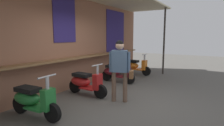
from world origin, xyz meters
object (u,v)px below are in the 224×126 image
scooter_green (32,100)px  scooter_orange (135,66)px  shopper_with_handbag (120,65)px  scooter_red (85,82)px  scooter_maroon (116,72)px

scooter_green → scooter_orange: (5.37, 0.00, 0.00)m
scooter_orange → shopper_with_handbag: 3.78m
scooter_red → shopper_with_handbag: 1.32m
scooter_orange → shopper_with_handbag: bearing=-68.8°
scooter_orange → shopper_with_handbag: size_ratio=0.85×
scooter_red → shopper_with_handbag: (0.05, -1.17, 0.61)m
shopper_with_handbag → scooter_red: bearing=72.3°
scooter_green → scooter_maroon: (3.61, 0.00, 0.00)m
scooter_red → shopper_with_handbag: size_ratio=0.85×
shopper_with_handbag → scooter_green: bearing=127.0°
scooter_green → scooter_maroon: bearing=86.0°
scooter_red → scooter_maroon: (1.84, 0.00, 0.00)m
scooter_maroon → shopper_with_handbag: 2.22m
scooter_green → shopper_with_handbag: 2.25m
scooter_green → shopper_with_handbag: shopper_with_handbag is taller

